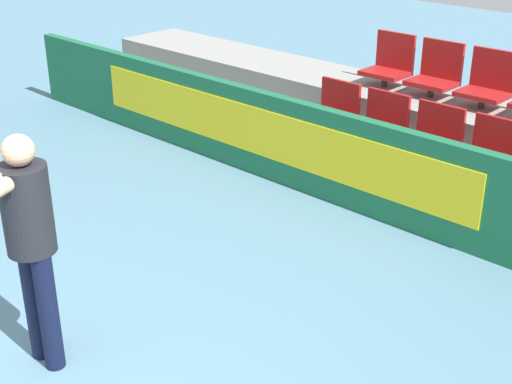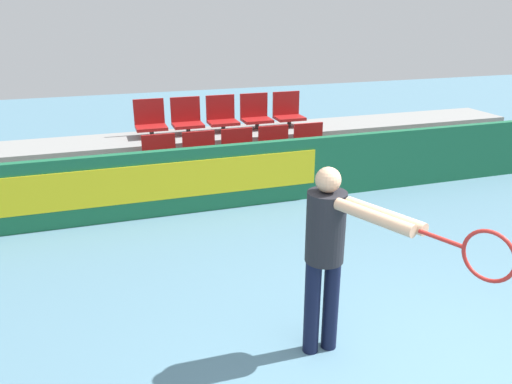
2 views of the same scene
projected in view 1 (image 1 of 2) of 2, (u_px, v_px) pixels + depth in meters
name	position (u px, v px, depth m)	size (l,w,h in m)	color
barrier_wall	(386.00, 174.00, 6.49)	(11.29, 0.14, 0.92)	#19603D
bleacher_tier_front	(422.00, 185.00, 6.97)	(10.89, 1.01, 0.36)	gray
bleacher_tier_middle	(474.00, 141.00, 7.56)	(10.89, 1.01, 0.71)	gray
stadium_chair_0	(334.00, 113.00, 7.63)	(0.49, 0.40, 0.59)	#333333
stadium_chair_1	(381.00, 126.00, 7.25)	(0.49, 0.40, 0.59)	#333333
stadium_chair_2	(434.00, 140.00, 6.87)	(0.49, 0.40, 0.59)	#333333
stadium_chair_3	(492.00, 156.00, 6.50)	(0.49, 0.40, 0.59)	#333333
stadium_chair_5	(390.00, 63.00, 8.15)	(0.49, 0.40, 0.59)	#333333
stadium_chair_6	(436.00, 73.00, 7.77)	(0.49, 0.40, 0.59)	#333333
stadium_chair_7	(488.00, 83.00, 7.39)	(0.49, 0.40, 0.59)	#333333
tennis_player	(21.00, 235.00, 4.29)	(0.69, 1.45, 1.60)	black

